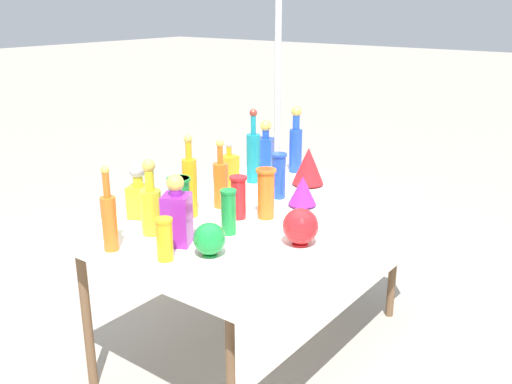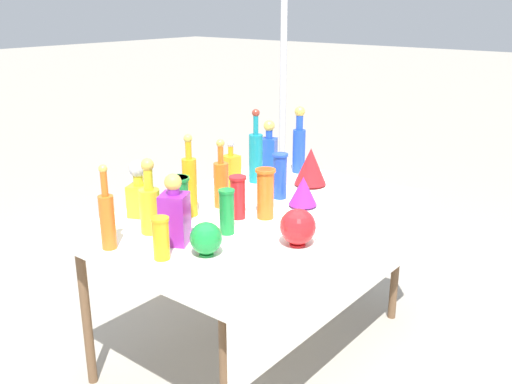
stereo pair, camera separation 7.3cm
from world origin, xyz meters
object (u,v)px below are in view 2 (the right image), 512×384
tall_bottle_1 (221,182)px  canopy_pole (283,121)px  square_decanter_2 (269,149)px  slender_vase_3 (179,201)px  tall_bottle_5 (107,217)px  cardboard_box_behind_left (167,246)px  square_decanter_3 (175,214)px  square_decanter_1 (139,192)px  fluted_vase_1 (311,166)px  fluted_vase_0 (303,191)px  round_bowl_1 (206,238)px  tall_bottle_2 (256,155)px  round_bowl_0 (298,227)px  slender_vase_5 (280,175)px  tall_bottle_3 (150,205)px  slender_vase_0 (161,237)px  slender_vase_2 (227,210)px  slender_vase_1 (265,192)px  tall_bottle_4 (299,144)px  tall_bottle_0 (190,183)px  square_decanter_0 (231,172)px  slender_vase_4 (238,196)px

tall_bottle_1 → canopy_pole: size_ratio=0.14×
square_decanter_2 → slender_vase_3: bearing=-165.9°
tall_bottle_5 → cardboard_box_behind_left: tall_bottle_5 is taller
square_decanter_3 → canopy_pole: size_ratio=0.13×
square_decanter_1 → fluted_vase_1: square_decanter_1 is taller
fluted_vase_0 → fluted_vase_1: size_ratio=0.73×
fluted_vase_1 → round_bowl_1: bearing=-170.0°
tall_bottle_5 → square_decanter_2: (1.32, 0.18, -0.00)m
tall_bottle_1 → square_decanter_2: size_ratio=1.12×
tall_bottle_1 → tall_bottle_2: bearing=16.1°
round_bowl_0 → slender_vase_5: bearing=43.4°
tall_bottle_3 → fluted_vase_0: size_ratio=2.20×
slender_vase_0 → tall_bottle_5: bearing=104.8°
tall_bottle_2 → canopy_pole: canopy_pole is taller
tall_bottle_1 → slender_vase_2: (-0.24, -0.25, -0.02)m
tall_bottle_2 → tall_bottle_5: (-1.09, -0.10, -0.02)m
tall_bottle_5 → slender_vase_5: tall_bottle_5 is taller
round_bowl_0 → tall_bottle_5: bearing=130.8°
slender_vase_1 → square_decanter_1: bearing=126.2°
tall_bottle_4 → slender_vase_5: (-0.45, -0.19, -0.05)m
canopy_pole → tall_bottle_4: bearing=-134.7°
tall_bottle_1 → slender_vase_5: 0.32m
tall_bottle_1 → square_decanter_3: (-0.46, -0.15, 0.00)m
tall_bottle_0 → square_decanter_0: (0.38, 0.08, -0.05)m
slender_vase_3 → round_bowl_0: (0.17, -0.53, -0.04)m
slender_vase_1 → cardboard_box_behind_left: (0.39, 1.14, -0.73)m
slender_vase_0 → slender_vase_5: (0.89, 0.07, 0.03)m
square_decanter_1 → canopy_pole: size_ratio=0.11×
cardboard_box_behind_left → square_decanter_3: bearing=-130.1°
tall_bottle_3 → fluted_vase_1: 1.02m
square_decanter_1 → fluted_vase_1: size_ratio=1.29×
slender_vase_0 → canopy_pole: (1.77, 0.70, 0.10)m
slender_vase_4 → slender_vase_5: (0.35, 0.02, 0.02)m
slender_vase_1 → slender_vase_3: bearing=146.5°
square_decanter_2 → square_decanter_3: bearing=-162.2°
canopy_pole → tall_bottle_5: bearing=-166.1°
tall_bottle_2 → square_decanter_0: bearing=-177.1°
cardboard_box_behind_left → square_decanter_0: bearing=-104.9°
tall_bottle_0 → tall_bottle_4: same height
slender_vase_4 → fluted_vase_0: slender_vase_4 is taller
round_bowl_1 → canopy_pole: canopy_pole is taller
square_decanter_1 → cardboard_box_behind_left: bearing=41.6°
fluted_vase_1 → slender_vase_4: bearing=-178.9°
square_decanter_0 → slender_vase_1: bearing=-116.6°
square_decanter_1 → square_decanter_2: size_ratio=0.89×
slender_vase_5 → fluted_vase_1: (0.28, -0.01, -0.02)m
fluted_vase_1 → tall_bottle_5: bearing=171.7°
slender_vase_0 → slender_vase_4: (0.53, 0.06, 0.02)m
tall_bottle_0 → fluted_vase_0: tall_bottle_0 is taller
tall_bottle_3 → tall_bottle_1: bearing=-2.4°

